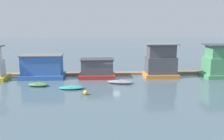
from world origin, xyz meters
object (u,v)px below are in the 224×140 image
dinghy_green (38,84)px  mooring_post_centre (34,70)px  houseboat_orange (161,62)px  dinghy_grey (120,82)px  houseboat_blue (42,67)px  mooring_post_far_right (29,72)px  houseboat_red (97,69)px  mooring_post_far_left (103,69)px  buoy_yellow (86,93)px  dinghy_teal (71,88)px

dinghy_green → mooring_post_centre: bearing=107.3°
houseboat_orange → dinghy_grey: 8.00m
houseboat_blue → dinghy_grey: bearing=-19.8°
mooring_post_far_right → mooring_post_centre: (0.88, 0.00, 0.17)m
houseboat_red → mooring_post_centre: bearing=171.2°
houseboat_red → mooring_post_far_left: (0.99, 1.49, -0.34)m
mooring_post_far_left → mooring_post_far_right: mooring_post_far_left is taller
houseboat_red → dinghy_grey: (3.17, -3.94, -1.12)m
dinghy_green → buoy_yellow: size_ratio=5.49×
houseboat_red → mooring_post_centre: 9.80m
houseboat_orange → dinghy_teal: 14.67m
houseboat_red → dinghy_green: 9.14m
houseboat_red → buoy_yellow: houseboat_red is taller
houseboat_blue → dinghy_teal: bearing=-53.1°
dinghy_green → dinghy_grey: bearing=4.1°
houseboat_orange → buoy_yellow: 14.50m
mooring_post_far_right → mooring_post_far_left: bearing=0.0°
mooring_post_far_left → mooring_post_centre: bearing=180.0°
houseboat_blue → mooring_post_centre: houseboat_blue is taller
houseboat_orange → dinghy_teal: (-12.97, -6.53, -2.13)m
dinghy_teal → mooring_post_far_right: bearing=132.8°
houseboat_orange → buoy_yellow: (-11.08, -9.12, -2.07)m
houseboat_red → mooring_post_far_right: houseboat_red is taller
dinghy_green → mooring_post_centre: (-1.93, 6.21, 0.68)m
dinghy_grey → houseboat_red: bearing=128.8°
houseboat_blue → buoy_yellow: (6.81, -9.15, -1.43)m
dinghy_green → buoy_yellow: bearing=-33.8°
houseboat_blue → houseboat_red: (8.16, -0.15, -0.33)m
houseboat_blue → houseboat_orange: 17.90m
houseboat_orange → houseboat_red: bearing=-179.3°
houseboat_blue → dinghy_green: 5.10m
mooring_post_far_left → dinghy_green: bearing=-144.6°
dinghy_teal → mooring_post_far_left: (4.22, 7.91, 0.82)m
mooring_post_centre → houseboat_red: bearing=-8.8°
houseboat_red → dinghy_green: (-7.74, -4.72, -1.11)m
houseboat_orange → mooring_post_far_right: (-20.29, 1.38, -1.58)m
dinghy_green → mooring_post_far_right: bearing=114.4°
dinghy_grey → dinghy_teal: bearing=-158.8°
dinghy_teal → mooring_post_centre: mooring_post_centre is taller
houseboat_blue → dinghy_green: houseboat_blue is taller
houseboat_red → dinghy_green: size_ratio=1.89×
dinghy_teal → mooring_post_far_right: mooring_post_far_right is taller
houseboat_blue → dinghy_green: bearing=-85.2°
dinghy_green → dinghy_teal: 4.82m
houseboat_red → houseboat_orange: (9.74, 0.11, 0.98)m
mooring_post_far_right → houseboat_red: bearing=-8.0°
houseboat_blue → mooring_post_far_left: size_ratio=3.17×
houseboat_blue → houseboat_red: bearing=-1.0°
houseboat_blue → mooring_post_far_left: (9.15, 1.34, -0.67)m
buoy_yellow → dinghy_green: bearing=146.2°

